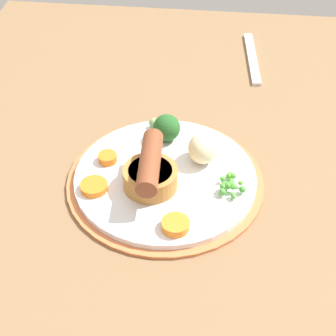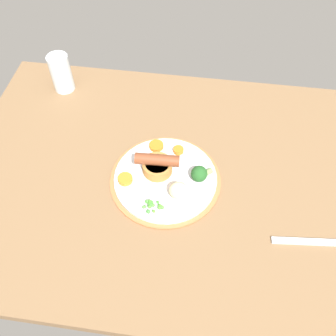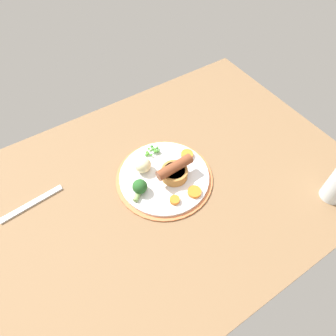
% 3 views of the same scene
% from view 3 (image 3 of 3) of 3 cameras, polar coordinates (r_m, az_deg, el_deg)
% --- Properties ---
extents(dining_table, '(1.10, 0.80, 0.03)m').
position_cam_3_polar(dining_table, '(0.89, -0.07, -3.34)').
color(dining_table, brown).
rests_on(dining_table, ground).
extents(dinner_plate, '(0.29, 0.29, 0.01)m').
position_cam_3_polar(dinner_plate, '(0.88, -0.89, -1.85)').
color(dinner_plate, '#CC6B3D').
rests_on(dinner_plate, dining_table).
extents(sausage_pudding, '(0.11, 0.08, 0.06)m').
position_cam_3_polar(sausage_pudding, '(0.85, 1.18, -0.54)').
color(sausage_pudding, '#AD7538').
rests_on(sausage_pudding, dinner_plate).
extents(pea_pile, '(0.05, 0.04, 0.02)m').
position_cam_3_polar(pea_pile, '(0.92, -2.87, 3.35)').
color(pea_pile, '#52A135').
rests_on(pea_pile, dinner_plate).
extents(broccoli_floret_far, '(0.06, 0.05, 0.04)m').
position_cam_3_polar(broccoli_floret_far, '(0.83, -5.43, -3.67)').
color(broccoli_floret_far, '#235623').
rests_on(broccoli_floret_far, dinner_plate).
extents(potato_chunk_0, '(0.05, 0.04, 0.04)m').
position_cam_3_polar(potato_chunk_0, '(0.87, -4.76, 0.51)').
color(potato_chunk_0, beige).
rests_on(potato_chunk_0, dinner_plate).
extents(carrot_slice_0, '(0.05, 0.05, 0.01)m').
position_cam_3_polar(carrot_slice_0, '(0.84, 5.06, -4.56)').
color(carrot_slice_0, orange).
rests_on(carrot_slice_0, dinner_plate).
extents(carrot_slice_1, '(0.04, 0.04, 0.01)m').
position_cam_3_polar(carrot_slice_1, '(0.82, 1.28, -6.11)').
color(carrot_slice_1, orange).
rests_on(carrot_slice_1, dinner_plate).
extents(carrot_slice_2, '(0.05, 0.05, 0.01)m').
position_cam_3_polar(carrot_slice_2, '(0.92, 3.66, 2.57)').
color(carrot_slice_2, orange).
rests_on(carrot_slice_2, dinner_plate).
extents(fork, '(0.18, 0.03, 0.01)m').
position_cam_3_polar(fork, '(0.92, -24.52, -6.22)').
color(fork, silver).
rests_on(fork, dining_table).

